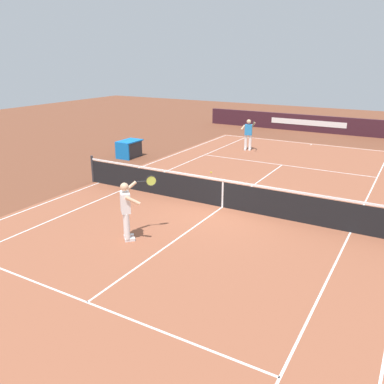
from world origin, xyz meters
TOP-DOWN VIEW (x-y plane):
  - ground_plane at (0.00, 0.00)m, footprint 60.00×60.00m
  - court_slab at (0.00, 0.00)m, footprint 24.20×11.40m
  - court_line_markings at (0.00, 0.00)m, footprint 23.85×11.05m
  - tennis_net at (0.00, 0.00)m, footprint 0.10×11.70m
  - stadium_barrier at (-15.90, -0.01)m, footprint 0.26×17.00m
  - tennis_player_near at (3.57, -1.17)m, footprint 1.13×0.74m
  - tennis_player_far at (-8.55, -2.62)m, footprint 0.98×0.87m
  - tennis_ball at (-3.51, -2.25)m, footprint 0.07×0.07m
  - equipment_cart_tarped at (-4.05, -7.15)m, footprint 1.25×0.84m

SIDE VIEW (x-z plane):
  - ground_plane at x=0.00m, z-range 0.00..0.00m
  - court_slab at x=0.00m, z-range 0.00..0.00m
  - court_line_markings at x=0.00m, z-range 0.00..0.01m
  - tennis_ball at x=-3.51m, z-range 0.00..0.07m
  - equipment_cart_tarped at x=-4.05m, z-range 0.01..0.86m
  - tennis_net at x=0.00m, z-range -0.05..1.03m
  - stadium_barrier at x=-15.90m, z-range 0.00..1.10m
  - tennis_player_far at x=-8.55m, z-range 0.08..1.78m
  - tennis_player_near at x=3.57m, z-range 0.08..1.78m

